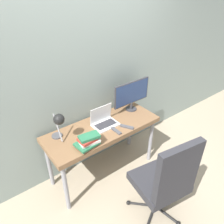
{
  "coord_description": "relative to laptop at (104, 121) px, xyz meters",
  "views": [
    {
      "loc": [
        -1.21,
        -1.5,
        2.31
      ],
      "look_at": [
        0.12,
        0.25,
        0.93
      ],
      "focal_mm": 35.0,
      "sensor_mm": 36.0,
      "label": 1
    }
  ],
  "objects": [
    {
      "name": "tv_remote",
      "position": [
        0.18,
        -0.22,
        -0.04
      ],
      "size": [
        0.12,
        0.16,
        0.02
      ],
      "color": "#4C4C51",
      "rests_on": "desk"
    },
    {
      "name": "ground_plane",
      "position": [
        -0.05,
        -0.31,
        -0.8
      ],
      "size": [
        12.0,
        12.0,
        0.0
      ],
      "primitive_type": "plane",
      "color": "tan"
    },
    {
      "name": "desk",
      "position": [
        -0.05,
        -0.03,
        -0.13
      ],
      "size": [
        1.44,
        0.56,
        0.75
      ],
      "color": "brown",
      "rests_on": "ground_plane"
    },
    {
      "name": "monitor",
      "position": [
        0.5,
        0.07,
        0.19
      ],
      "size": [
        0.57,
        0.15,
        0.41
      ],
      "color": "#333338",
      "rests_on": "desk"
    },
    {
      "name": "wall_back",
      "position": [
        -0.05,
        0.31,
        0.5
      ],
      "size": [
        8.0,
        0.05,
        2.6
      ],
      "color": "gray",
      "rests_on": "ground_plane"
    },
    {
      "name": "office_chair",
      "position": [
        0.08,
        -0.96,
        -0.22
      ],
      "size": [
        0.63,
        0.63,
        1.09
      ],
      "color": "black",
      "rests_on": "ground_plane"
    },
    {
      "name": "laptop",
      "position": [
        0.0,
        0.0,
        0.0
      ],
      "size": [
        0.31,
        0.22,
        0.23
      ],
      "color": "silver",
      "rests_on": "desk"
    },
    {
      "name": "game_controller",
      "position": [
        -0.39,
        -0.18,
        -0.03
      ],
      "size": [
        0.15,
        0.1,
        0.04
      ],
      "color": "black",
      "rests_on": "desk"
    },
    {
      "name": "desk_lamp",
      "position": [
        -0.57,
        0.02,
        0.22
      ],
      "size": [
        0.12,
        0.25,
        0.37
      ],
      "color": "#4C4C51",
      "rests_on": "desk"
    },
    {
      "name": "book_stack",
      "position": [
        -0.37,
        -0.22,
        0.01
      ],
      "size": [
        0.27,
        0.21,
        0.14
      ],
      "color": "#B2382D",
      "rests_on": "desk"
    },
    {
      "name": "media_remote",
      "position": [
        0.03,
        -0.2,
        -0.04
      ],
      "size": [
        0.04,
        0.16,
        0.02
      ],
      "color": "#4C4C51",
      "rests_on": "desk"
    }
  ]
}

